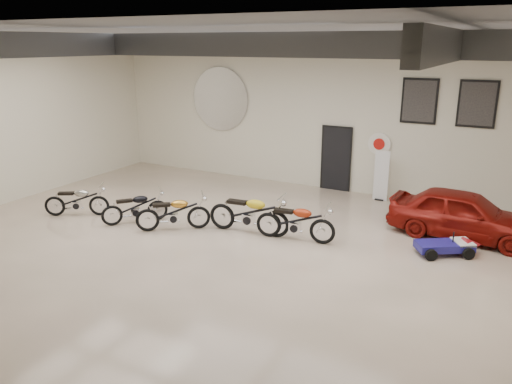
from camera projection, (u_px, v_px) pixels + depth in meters
The scene contains 18 objects.
floor at pixel (233, 248), 12.08m from camera, with size 16.00×12.00×0.01m, color beige.
ceiling at pixel (230, 32), 10.64m from camera, with size 16.00×12.00×0.01m, color slate.
back_wall at pixel (324, 114), 16.43m from camera, with size 16.00×0.02×5.00m, color beige.
left_wall at pixel (2, 122), 14.95m from camera, with size 0.02×12.00×5.00m, color beige.
ceiling_beams at pixel (230, 44), 10.71m from camera, with size 15.80×11.80×0.32m, color #525459, non-canonical shape.
door at pixel (336, 159), 16.58m from camera, with size 0.92×0.08×2.10m, color black.
logo_plaque at pixel (220, 99), 18.10m from camera, with size 2.30×0.06×1.16m, color silver, non-canonical shape.
poster_left at pixel (419, 101), 14.88m from camera, with size 1.05×0.08×1.35m, color black, non-canonical shape.
poster_mid at pixel (477, 104), 14.16m from camera, with size 1.05×0.08×1.35m, color black, non-canonical shape.
oil_sign at pixel (379, 144), 15.77m from camera, with size 0.72×0.10×0.72m, color white, non-canonical shape.
banner_stand at pixel (381, 174), 15.53m from camera, with size 0.46×0.18×1.68m, color white, non-canonical shape.
motorcycle_silver at pixel (76, 200), 14.21m from camera, with size 1.79×0.56×0.93m, color silver, non-canonical shape.
motorcycle_black at pixel (135, 207), 13.65m from camera, with size 1.76×0.55×0.92m, color silver, non-canonical shape.
motorcycle_gold at pixel (173, 212), 13.11m from camera, with size 1.91×0.59×0.99m, color silver, non-canonical shape.
motorcycle_yellow at pixel (249, 212), 12.88m from camera, with size 2.17×0.67×1.13m, color silver, non-canonical shape.
motorcycle_red at pixel (295, 221), 12.41m from camera, with size 1.99×0.62×1.04m, color silver, non-canonical shape.
go_kart at pixel (450, 243), 11.64m from camera, with size 1.59×0.71×0.57m, color navy, non-canonical shape.
vintage_car at pixel (464, 214), 12.57m from camera, with size 3.65×1.47×1.25m, color maroon.
Camera 1 is at (5.74, -9.61, 4.78)m, focal length 35.00 mm.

